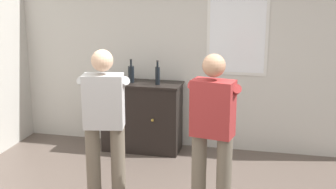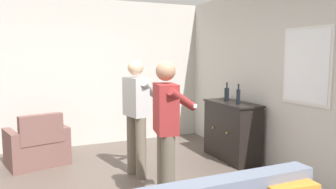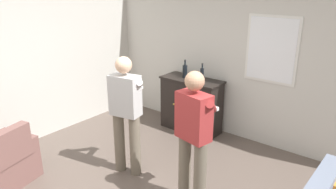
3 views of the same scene
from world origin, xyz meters
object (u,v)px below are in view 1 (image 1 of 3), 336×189
at_px(sideboard_cabinet, 142,116).
at_px(person_standing_right, 213,130).
at_px(bottle_liquor_amber, 158,75).
at_px(bottle_wine_green, 131,74).
at_px(person_standing_left, 104,122).

distance_m(sideboard_cabinet, person_standing_right, 2.14).
relative_size(bottle_liquor_amber, person_standing_right, 0.19).
relative_size(bottle_wine_green, bottle_liquor_amber, 0.99).
bearing_deg(sideboard_cabinet, person_standing_left, -86.63).
bearing_deg(bottle_liquor_amber, person_standing_right, -59.55).
height_order(person_standing_left, person_standing_right, same).
distance_m(sideboard_cabinet, bottle_wine_green, 0.62).
relative_size(sideboard_cabinet, person_standing_right, 0.66).
bearing_deg(person_standing_left, person_standing_right, -0.73).
height_order(bottle_wine_green, person_standing_right, person_standing_right).
bearing_deg(person_standing_right, person_standing_left, 179.27).
distance_m(bottle_liquor_amber, person_standing_left, 1.65).
distance_m(bottle_liquor_amber, person_standing_right, 1.92).
distance_m(person_standing_left, person_standing_right, 1.11).
distance_m(bottle_wine_green, person_standing_right, 2.17).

